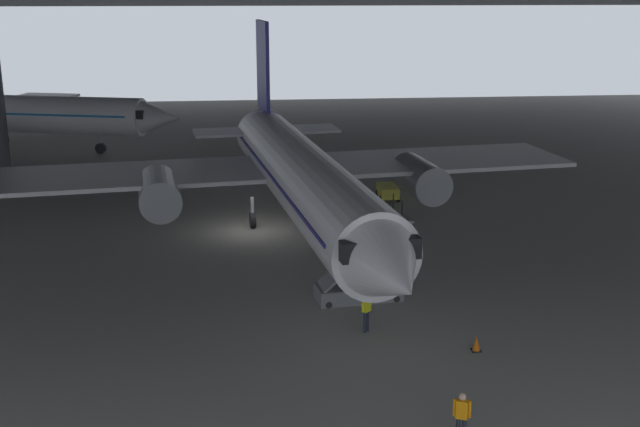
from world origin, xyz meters
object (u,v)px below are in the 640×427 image
at_px(airplane_main, 301,176).
at_px(crew_worker_by_stairs, 366,308).
at_px(airplane_distant, 5,114).
at_px(boarding_stairs, 360,284).
at_px(crew_worker_near_nose, 462,415).
at_px(traffic_cone_orange, 476,344).
at_px(baggage_tug, 388,191).

distance_m(airplane_main, crew_worker_by_stairs, 13.60).
bearing_deg(airplane_main, airplane_distant, 130.92).
distance_m(boarding_stairs, crew_worker_near_nose, 11.91).
distance_m(boarding_stairs, traffic_cone_orange, 6.75).
distance_m(crew_worker_by_stairs, baggage_tug, 21.14).
bearing_deg(crew_worker_by_stairs, baggage_tug, 77.13).
relative_size(airplane_main, baggage_tug, 16.28).
height_order(traffic_cone_orange, baggage_tug, baggage_tug).
xyz_separation_m(boarding_stairs, airplane_distant, (-24.86, 36.34, 2.42)).
xyz_separation_m(crew_worker_near_nose, traffic_cone_orange, (2.32, 6.17, -0.67)).
height_order(crew_worker_by_stairs, airplane_distant, airplane_distant).
bearing_deg(crew_worker_near_nose, airplane_distant, 118.52).
xyz_separation_m(crew_worker_by_stairs, traffic_cone_orange, (3.92, -2.18, -0.73)).
bearing_deg(airplane_distant, airplane_main, -49.08).
height_order(boarding_stairs, airplane_distant, airplane_distant).
relative_size(airplane_main, traffic_cone_orange, 59.86).
xyz_separation_m(boarding_stairs, baggage_tug, (4.43, 17.11, -0.20)).
xyz_separation_m(boarding_stairs, crew_worker_by_stairs, (-0.27, -3.49, 0.29)).
bearing_deg(airplane_main, crew_worker_near_nose, -81.64).
relative_size(crew_worker_near_nose, airplane_distant, 0.06).
bearing_deg(traffic_cone_orange, airplane_main, 109.59).
distance_m(crew_worker_near_nose, airplane_distant, 54.88).
xyz_separation_m(airplane_main, baggage_tug, (6.29, 7.31, -2.89)).
height_order(airplane_main, airplane_distant, airplane_main).
height_order(airplane_main, traffic_cone_orange, airplane_main).
bearing_deg(traffic_cone_orange, boarding_stairs, 122.75).
height_order(airplane_main, crew_worker_by_stairs, airplane_main).
relative_size(boarding_stairs, crew_worker_near_nose, 2.75).
distance_m(airplane_distant, baggage_tug, 35.14).
distance_m(airplane_distant, traffic_cone_orange, 50.85).
relative_size(crew_worker_near_nose, baggage_tug, 0.76).
bearing_deg(crew_worker_by_stairs, boarding_stairs, 85.51).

